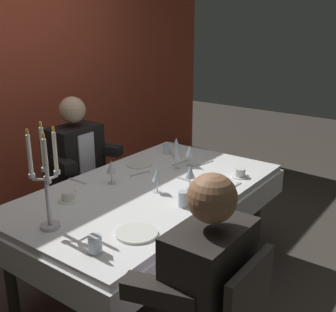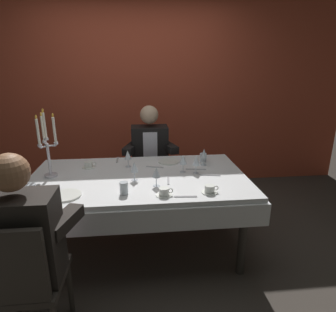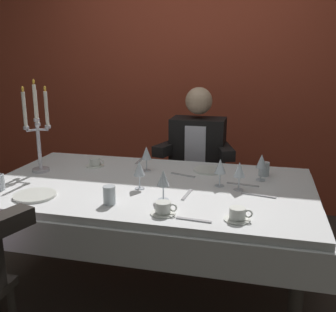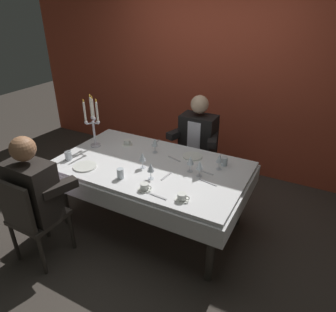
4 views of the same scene
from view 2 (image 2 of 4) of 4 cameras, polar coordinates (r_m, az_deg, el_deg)
ground_plane at (r=2.91m, az=-5.45°, el=-17.63°), size 12.00×12.00×0.00m
back_wall at (r=4.05m, az=-6.35°, el=12.94°), size 6.00×0.12×2.70m
dining_table at (r=2.60m, az=-5.84°, el=-6.39°), size 1.94×1.14×0.74m
candelabra at (r=2.66m, az=-22.84°, el=1.64°), size 0.15×0.17×0.60m
dinner_plate_0 at (r=2.29m, az=-19.64°, el=-7.37°), size 0.23×0.23×0.01m
dinner_plate_1 at (r=2.89m, az=0.11°, el=-1.12°), size 0.21×0.21×0.01m
wine_glass_0 at (r=2.58m, az=5.63°, el=-0.99°), size 0.07×0.07×0.16m
wine_glass_1 at (r=2.75m, az=-7.99°, el=0.11°), size 0.07×0.07×0.16m
wine_glass_2 at (r=2.60m, az=3.01°, el=-0.82°), size 0.07×0.07×0.16m
wine_glass_3 at (r=2.42m, az=-6.72°, el=-2.30°), size 0.07×0.07×0.16m
wine_glass_4 at (r=2.30m, az=-2.34°, el=-3.36°), size 0.07×0.07×0.16m
wine_glass_5 at (r=2.80m, az=7.15°, el=0.43°), size 0.07×0.07×0.16m
water_tumbler_0 at (r=2.39m, az=-25.49°, el=-6.06°), size 0.07×0.07×0.09m
water_tumbler_1 at (r=2.92m, az=6.99°, el=-0.29°), size 0.07×0.07×0.09m
water_tumbler_2 at (r=2.21m, az=-8.75°, el=-6.30°), size 0.06×0.06×0.10m
coffee_cup_0 at (r=2.17m, az=-0.77°, el=-7.20°), size 0.13×0.12×0.06m
coffee_cup_1 at (r=2.84m, az=-15.48°, el=-1.71°), size 0.13×0.12×0.06m
coffee_cup_2 at (r=2.23m, az=8.30°, el=-6.59°), size 0.13×0.12×0.06m
knife_0 at (r=2.70m, az=5.55°, el=-2.64°), size 0.19×0.05×0.01m
spoon_1 at (r=2.75m, az=-2.66°, el=-2.21°), size 0.17×0.07×0.01m
fork_2 at (r=2.44m, az=0.05°, el=-4.86°), size 0.03×0.17×0.01m
knife_3 at (r=2.58m, az=8.29°, el=-3.77°), size 0.19×0.06×0.01m
fork_4 at (r=2.16m, az=3.51°, el=-8.03°), size 0.17×0.03×0.01m
fork_5 at (r=3.00m, az=-10.04°, el=-0.75°), size 0.02×0.17×0.01m
seated_diner_0 at (r=1.89m, az=-27.20°, el=-14.36°), size 0.63×0.48×1.24m
seated_diner_1 at (r=3.40m, az=-3.63°, el=1.55°), size 0.63×0.48×1.24m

